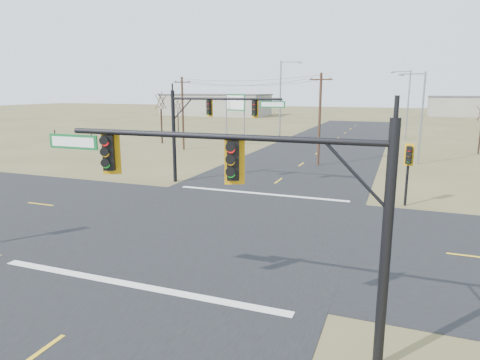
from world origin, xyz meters
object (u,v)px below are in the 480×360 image
Objects in this scene: bare_tree_a at (161,100)px; highway_sign at (235,109)px; utility_pole_near at (320,118)px; pedestal_signal_ne at (409,160)px; streetlight_a at (420,113)px; utility_pole_far at (183,112)px; streetlight_c at (282,96)px; mast_arm_far at (209,117)px; streetlight_b at (407,101)px; bare_tree_b at (178,105)px; mast_arm_near at (235,179)px.

highway_sign is at bearing 24.85° from bare_tree_a.
utility_pole_near is at bearing -22.85° from bare_tree_a.
streetlight_a is (0.94, 16.62, 1.97)m from pedestal_signal_ne.
bare_tree_a is (-5.54, 4.33, 1.22)m from utility_pole_far.
streetlight_a is at bearing -41.21° from streetlight_c.
streetlight_a is 0.79× the size of streetlight_c.
pedestal_signal_ne is 0.46× the size of utility_pole_far.
mast_arm_far is at bearing -51.31° from bare_tree_a.
highway_sign is at bearing 124.84° from mast_arm_far.
streetlight_b is at bearing 102.19° from pedestal_signal_ne.
streetlight_b reaches higher than bare_tree_a.
utility_pole_near is (-7.72, 12.45, 1.58)m from pedestal_signal_ne.
pedestal_signal_ne is 14.73m from utility_pole_near.
highway_sign is 1.11× the size of bare_tree_b.
bare_tree_b is (-2.72, 9.40, -1.03)m from bare_tree_a.
mast_arm_far is at bearing -120.31° from streetlight_b.
highway_sign is at bearing 148.43° from streetlight_a.
pedestal_signal_ne is 0.46× the size of utility_pole_near.
streetlight_a reaches higher than bare_tree_b.
utility_pole_far reaches higher than bare_tree_b.
utility_pole_near is at bearing 79.03° from mast_arm_far.
highway_sign is at bearing -128.01° from streetlight_c.
utility_pole_near is 0.98× the size of streetlight_a.
highway_sign is 24.29m from streetlight_a.
mast_arm_far is at bearing -118.62° from utility_pole_near.
pedestal_signal_ne is 0.67× the size of bare_tree_b.
streetlight_b is 17.56m from streetlight_c.
highway_sign reaches higher than pedestal_signal_ne.
streetlight_b is at bearing 73.67° from utility_pole_near.
streetlight_c is at bearing 79.48° from mast_arm_near.
highway_sign is 0.90× the size of bare_tree_a.
streetlight_a is 31.70m from bare_tree_a.
mast_arm_near is 40.00m from utility_pole_far.
streetlight_b is 1.67× the size of bare_tree_b.
utility_pole_far is at bearing -58.96° from bare_tree_b.
streetlight_b is at bearing 28.14° from bare_tree_a.
highway_sign is at bearing 86.97° from mast_arm_near.
utility_pole_far is 9.07m from highway_sign.
pedestal_signal_ne is at bearing -35.94° from bare_tree_a.
mast_arm_near is 29.53m from utility_pole_near.
streetlight_a is (25.70, -1.01, 0.42)m from utility_pole_far.
pedestal_signal_ne is at bearing -35.45° from utility_pole_far.
mast_arm_near is at bearing -59.72° from utility_pole_far.
streetlight_b is 0.88× the size of streetlight_c.
mast_arm_far is 14.01m from pedestal_signal_ne.
bare_tree_b is at bearing -178.51° from streetlight_b.
utility_pole_far is at bearing 156.40° from pedestal_signal_ne.
bare_tree_b reaches higher than pedestal_signal_ne.
streetlight_a is 1.21× the size of bare_tree_a.
bare_tree_b is (-11.59, 5.29, 0.12)m from highway_sign.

